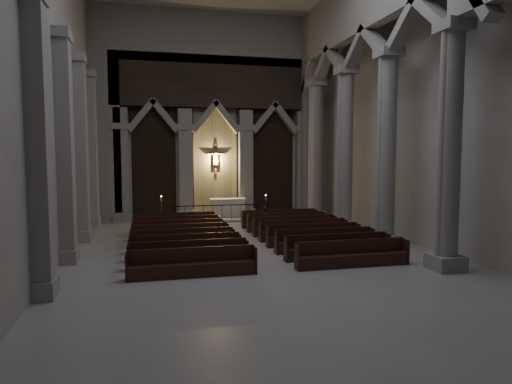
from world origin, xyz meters
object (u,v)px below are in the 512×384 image
(candle_stand_left, at_px, (162,217))
(pews, at_px, (247,238))
(worshipper, at_px, (266,219))
(candle_stand_right, at_px, (266,215))
(altar_rail, at_px, (222,210))
(altar, at_px, (228,207))

(candle_stand_left, relative_size, pews, 0.17)
(pews, xyz_separation_m, worshipper, (1.66, 3.26, 0.31))
(candle_stand_left, relative_size, candle_stand_right, 1.02)
(candle_stand_right, xyz_separation_m, worshipper, (-0.72, -2.70, 0.18))
(worshipper, bearing_deg, altar_rail, 124.06)
(altar_rail, relative_size, pews, 0.55)
(candle_stand_left, bearing_deg, pews, -62.25)
(altar_rail, xyz_separation_m, candle_stand_right, (2.38, -0.50, -0.26))
(candle_stand_left, distance_m, worshipper, 5.80)
(candle_stand_left, xyz_separation_m, worshipper, (4.96, -3.00, 0.17))
(altar_rail, bearing_deg, candle_stand_right, -11.78)
(altar, xyz_separation_m, candle_stand_left, (-3.89, -1.65, -0.24))
(altar, height_order, altar_rail, altar)
(worshipper, bearing_deg, pews, -110.40)
(candle_stand_right, relative_size, worshipper, 1.29)
(candle_stand_left, xyz_separation_m, candle_stand_right, (5.68, -0.31, -0.01))
(candle_stand_left, bearing_deg, candle_stand_right, -3.09)
(candle_stand_right, height_order, worshipper, candle_stand_right)
(altar_rail, height_order, pews, altar_rail)
(candle_stand_left, height_order, pews, candle_stand_left)
(worshipper, bearing_deg, candle_stand_left, 155.38)
(pews, bearing_deg, altar, 85.74)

